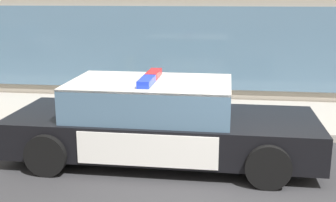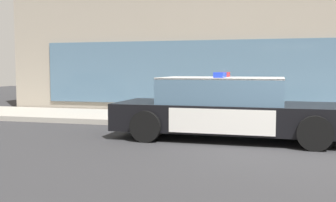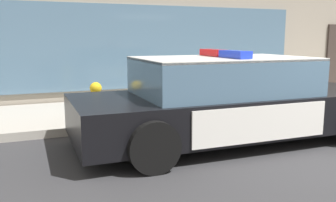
{
  "view_description": "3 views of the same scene",
  "coord_description": "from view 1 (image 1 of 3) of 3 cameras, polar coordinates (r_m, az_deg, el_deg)",
  "views": [
    {
      "loc": [
        -0.49,
        -5.76,
        2.8
      ],
      "look_at": [
        -1.43,
        1.47,
        0.99
      ],
      "focal_mm": 46.16,
      "sensor_mm": 36.0,
      "label": 1
    },
    {
      "loc": [
        -0.57,
        -7.74,
        1.57
      ],
      "look_at": [
        -3.23,
        2.26,
        0.73
      ],
      "focal_mm": 42.65,
      "sensor_mm": 36.0,
      "label": 2
    },
    {
      "loc": [
        -4.68,
        -3.82,
        1.68
      ],
      "look_at": [
        -2.19,
        2.37,
        0.53
      ],
      "focal_mm": 39.14,
      "sensor_mm": 36.0,
      "label": 3
    }
  ],
  "objects": [
    {
      "name": "sidewalk",
      "position": [
        10.0,
        9.91,
        -2.06
      ],
      "size": [
        48.0,
        2.7,
        0.15
      ],
      "primitive_type": "cube",
      "color": "#A39E93",
      "rests_on": "ground"
    },
    {
      "name": "ground",
      "position": [
        6.42,
        11.26,
        -12.17
      ],
      "size": [
        48.0,
        48.0,
        0.0
      ],
      "primitive_type": "plane",
      "color": "#303033"
    },
    {
      "name": "fire_hydrant",
      "position": [
        9.41,
        -10.96,
        -0.42
      ],
      "size": [
        0.34,
        0.39,
        0.73
      ],
      "color": "gold",
      "rests_on": "sidewalk"
    },
    {
      "name": "police_cruiser",
      "position": [
        7.39,
        -1.19,
        -2.7
      ],
      "size": [
        5.19,
        2.13,
        1.49
      ],
      "rotation": [
        0.0,
        0.0,
        -0.01
      ],
      "color": "black",
      "rests_on": "ground"
    }
  ]
}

